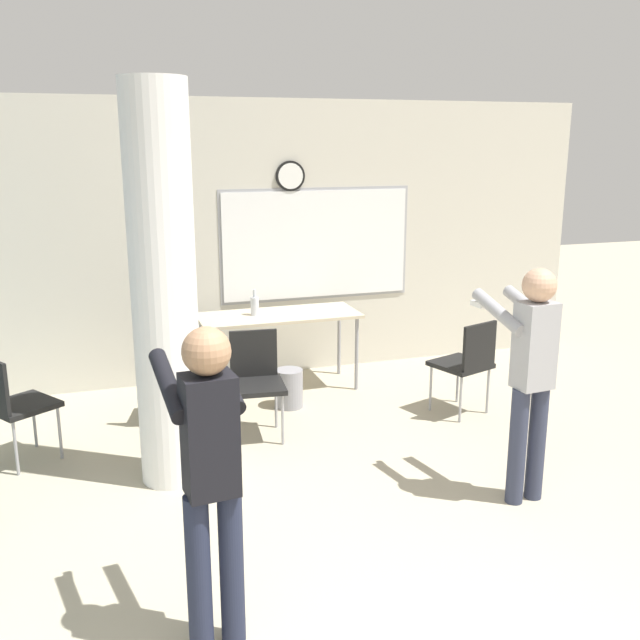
# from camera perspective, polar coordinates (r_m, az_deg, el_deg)

# --- Properties ---
(wall_back) EXTENTS (8.00, 0.15, 2.80)m
(wall_back) POSITION_cam_1_polar(r_m,az_deg,el_deg) (7.25, -7.79, 6.15)
(wall_back) COLOR beige
(wall_back) RESTS_ON ground_plane
(support_pillar) EXTENTS (0.45, 0.45, 2.80)m
(support_pillar) POSITION_cam_1_polar(r_m,az_deg,el_deg) (5.01, -12.38, 2.32)
(support_pillar) COLOR white
(support_pillar) RESTS_ON ground_plane
(folding_table) EXTENTS (1.55, 0.63, 0.76)m
(folding_table) POSITION_cam_1_polar(r_m,az_deg,el_deg) (6.92, -3.32, 0.01)
(folding_table) COLOR beige
(folding_table) RESTS_ON ground_plane
(bottle_on_table) EXTENTS (0.08, 0.08, 0.25)m
(bottle_on_table) POSITION_cam_1_polar(r_m,az_deg,el_deg) (6.86, -5.25, 1.18)
(bottle_on_table) COLOR silver
(bottle_on_table) RESTS_ON folding_table
(waste_bin) EXTENTS (0.25, 0.25, 0.36)m
(waste_bin) POSITION_cam_1_polar(r_m,az_deg,el_deg) (6.60, -2.47, -5.48)
(waste_bin) COLOR gray
(waste_bin) RESTS_ON ground_plane
(chair_table_front) EXTENTS (0.48, 0.48, 0.87)m
(chair_table_front) POSITION_cam_1_polar(r_m,az_deg,el_deg) (5.91, -5.16, -4.51)
(chair_table_front) COLOR black
(chair_table_front) RESTS_ON ground_plane
(chair_near_pillar) EXTENTS (0.61, 0.61, 0.87)m
(chair_near_pillar) POSITION_cam_1_polar(r_m,az_deg,el_deg) (5.83, -23.39, -5.94)
(chair_near_pillar) COLOR black
(chair_near_pillar) RESTS_ON ground_plane
(chair_table_left) EXTENTS (0.54, 0.54, 0.87)m
(chair_table_left) POSITION_cam_1_polar(r_m,az_deg,el_deg) (6.25, -11.59, -3.70)
(chair_table_left) COLOR black
(chair_table_left) RESTS_ON ground_plane
(chair_mid_room) EXTENTS (0.56, 0.56, 0.87)m
(chair_mid_room) POSITION_cam_1_polar(r_m,az_deg,el_deg) (6.45, 11.67, -3.15)
(chair_mid_room) COLOR black
(chair_mid_room) RESTS_ON ground_plane
(person_playing_side) EXTENTS (0.39, 0.63, 1.62)m
(person_playing_side) POSITION_cam_1_polar(r_m,az_deg,el_deg) (4.91, 16.48, -3.61)
(person_playing_side) COLOR #2D3347
(person_playing_side) RESTS_ON ground_plane
(person_playing_front) EXTENTS (0.39, 0.62, 1.61)m
(person_playing_front) POSITION_cam_1_polar(r_m,az_deg,el_deg) (3.40, -8.83, -11.33)
(person_playing_front) COLOR #1E2338
(person_playing_front) RESTS_ON ground_plane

